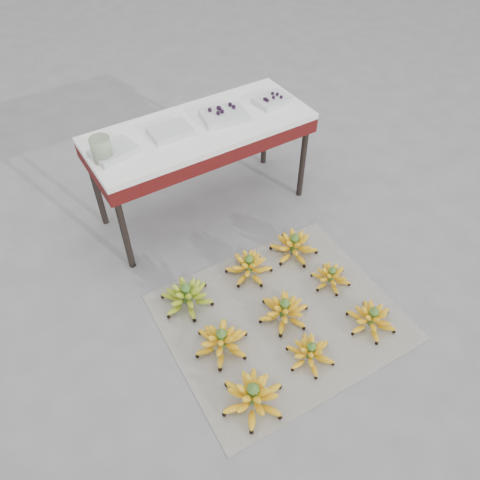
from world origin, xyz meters
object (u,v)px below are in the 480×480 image
bunch_front_right (372,319)px  vendor_table (200,136)px  bunch_front_center (310,353)px  glass_jar (102,149)px  bunch_back_left (187,296)px  tray_right (224,115)px  newspaper_mat (281,317)px  bunch_front_left (253,396)px  bunch_mid_center (284,310)px  bunch_mid_right (331,277)px  bunch_back_right (294,246)px  bunch_back_center (249,267)px  tray_far_right (272,100)px  tray_far_left (114,151)px  bunch_mid_left (222,341)px  tray_left (170,131)px

bunch_front_right → vendor_table: size_ratio=0.23×
bunch_front_center → glass_jar: 1.54m
bunch_back_left → tray_right: 1.11m
bunch_front_right → newspaper_mat: bearing=155.7°
newspaper_mat → bunch_front_left: (-0.41, -0.34, 0.07)m
glass_jar → bunch_front_left: bearing=-85.3°
bunch_mid_center → bunch_mid_right: size_ratio=1.51×
newspaper_mat → bunch_back_right: bunch_back_right is taller
bunch_back_left → vendor_table: bearing=54.1°
bunch_mid_right → vendor_table: 1.16m
bunch_back_center → tray_right: (0.23, 0.65, 0.62)m
bunch_front_left → vendor_table: bearing=78.0°
bunch_back_center → tray_far_right: (0.59, 0.65, 0.62)m
bunch_mid_right → bunch_back_left: bearing=160.1°
bunch_mid_center → bunch_back_left: bunch_back_left is taller
newspaper_mat → bunch_back_right: (0.35, 0.36, 0.06)m
tray_far_left → tray_right: size_ratio=0.92×
bunch_mid_left → newspaper_mat: bearing=16.5°
bunch_front_right → bunch_back_left: 1.03m
newspaper_mat → bunch_back_left: size_ratio=4.17×
tray_left → tray_far_right: size_ratio=1.01×
bunch_mid_right → tray_far_right: tray_far_right is taller
bunch_front_center → bunch_mid_right: size_ratio=1.24×
tray_far_left → tray_far_right: (1.06, -0.00, 0.00)m
bunch_back_center → bunch_back_right: bunch_back_right is taller
bunch_back_right → tray_left: tray_left is taller
bunch_mid_right → glass_jar: size_ratio=1.69×
bunch_mid_left → bunch_back_right: bearing=43.1°
bunch_back_left → bunch_back_right: 0.75m
bunch_front_center → tray_far_right: size_ratio=1.24×
bunch_mid_center → glass_jar: glass_jar is taller
bunch_mid_center → vendor_table: size_ratio=0.26×
bunch_back_center → vendor_table: bearing=60.6°
bunch_mid_center → vendor_table: vendor_table is taller
tray_left → tray_right: size_ratio=0.81×
bunch_back_right → vendor_table: 0.89m
bunch_mid_left → tray_far_left: size_ratio=1.33×
bunch_back_center → tray_far_left: tray_far_left is taller
newspaper_mat → tray_far_right: size_ratio=5.26×
vendor_table → tray_right: (0.16, -0.01, 0.10)m
tray_far_left → bunch_front_center: bearing=-71.9°
newspaper_mat → bunch_front_center: bearing=-94.8°
newspaper_mat → bunch_front_left: size_ratio=3.57×
bunch_front_left → tray_right: size_ratio=1.18×
vendor_table → bunch_front_left: bearing=-110.0°
bunch_mid_center → bunch_mid_right: (0.38, 0.06, -0.01)m
newspaper_mat → bunch_front_right: bunch_front_right is taller
bunch_mid_center → tray_far_right: (0.60, 1.03, 0.62)m
bunch_mid_left → bunch_front_center: bearing=-22.7°
tray_left → vendor_table: bearing=-2.2°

